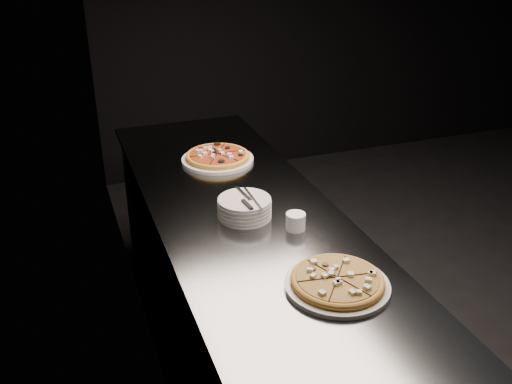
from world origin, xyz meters
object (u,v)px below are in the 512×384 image
object	(u,v)px
pizza_mushroom	(337,282)
plate_stack	(244,208)
ramekin	(296,221)
pizza_tomato	(218,157)
cutlery	(248,200)
counter	(247,304)

from	to	relation	value
pizza_mushroom	plate_stack	bearing A→B (deg)	102.39
ramekin	pizza_tomato	bearing A→B (deg)	96.65
pizza_mushroom	ramekin	size ratio (longest dim) A/B	4.59
cutlery	counter	bearing A→B (deg)	72.16
ramekin	counter	bearing A→B (deg)	124.77
counter	pizza_mushroom	size ratio (longest dim) A/B	6.98
pizza_mushroom	pizza_tomato	bearing A→B (deg)	93.00
pizza_mushroom	cutlery	size ratio (longest dim) A/B	1.53
pizza_mushroom	pizza_tomato	world-z (taller)	pizza_tomato
pizza_tomato	plate_stack	world-z (taller)	plate_stack
pizza_tomato	cutlery	distance (m)	0.61
counter	ramekin	bearing A→B (deg)	-55.23
cutlery	pizza_mushroom	bearing A→B (deg)	-83.31
counter	pizza_tomato	xyz separation A→B (m)	(0.05, 0.56, 0.48)
pizza_tomato	cutlery	bearing A→B (deg)	-95.16
plate_stack	cutlery	xyz separation A→B (m)	(0.01, -0.02, 0.04)
plate_stack	ramekin	distance (m)	0.22
pizza_tomato	plate_stack	distance (m)	0.60
pizza_tomato	plate_stack	xyz separation A→B (m)	(-0.06, -0.59, 0.02)
cutlery	plate_stack	bearing A→B (deg)	112.41
counter	plate_stack	xyz separation A→B (m)	(-0.02, -0.03, 0.50)
pizza_tomato	plate_stack	bearing A→B (deg)	-96.13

